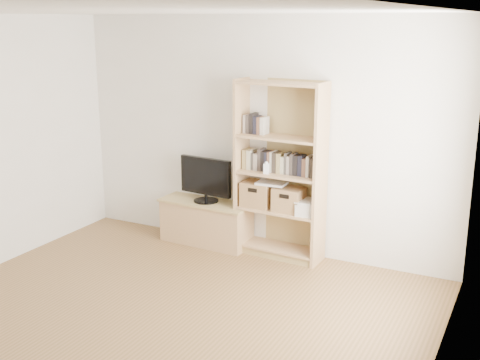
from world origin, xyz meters
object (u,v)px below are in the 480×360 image
Objects in this scene: basket_right at (289,199)px; tv_stand at (206,223)px; basket_left at (258,194)px; bookshelf at (280,171)px; baby_monitor at (266,169)px; laptop at (272,183)px; television at (206,180)px.

tv_stand is at bearing -177.93° from basket_right.
basket_left is at bearing 178.38° from basket_right.
baby_monitor is at bearing -135.00° from bookshelf.
basket_right is at bearing -2.60° from bookshelf.
tv_stand is at bearing -175.49° from bookshelf.
bookshelf reaches higher than laptop.
television is at bearing 178.13° from laptop.
baby_monitor reaches higher than television.
baby_monitor is at bearing -35.22° from basket_left.
bookshelf reaches higher than baby_monitor.
basket_right is (0.12, -0.01, -0.30)m from bookshelf.
tv_stand is at bearing -175.24° from basket_left.
television is 0.82m from laptop.
tv_stand is at bearing 178.13° from laptop.
television is at bearing -175.24° from basket_left.
tv_stand is 1.16m from bookshelf.
basket_right is at bearing 9.96° from baby_monitor.
bookshelf is at bearing 30.62° from baby_monitor.
bookshelf is 0.32m from basket_right.
television is at bearing -175.49° from bookshelf.
basket_left is (-0.26, 0.01, -0.29)m from bookshelf.
bookshelf is at bearing 175.78° from basket_right.
basket_left is 1.05× the size of laptop.
television is 2.10× the size of laptop.
tv_stand is 1.11m from basket_right.
basket_left reaches higher than basket_right.
baby_monitor is 0.35× the size of basket_right.
bookshelf reaches higher than basket_right.
basket_left is at bearing 131.46° from baby_monitor.
tv_stand is 3.33× the size of laptop.
basket_left reaches higher than tv_stand.
laptop is (-0.09, -0.01, -0.15)m from bookshelf.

